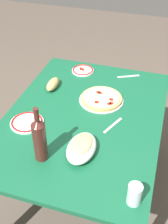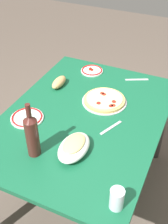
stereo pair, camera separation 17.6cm
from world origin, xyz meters
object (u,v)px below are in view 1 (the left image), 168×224
side_plate_near (27,122)px  side_plate_far (83,70)px  wine_bottle (40,139)px  bread_loaf (53,84)px  baked_pasta_dish (81,147)px  dining_table (84,130)px  pepperoni_pizza (101,99)px  water_glass (134,194)px

side_plate_near → side_plate_far: bearing=168.8°
wine_bottle → bread_loaf: (-0.63, -0.19, -0.10)m
baked_pasta_dish → side_plate_far: bearing=-163.0°
dining_table → side_plate_near: side_plate_near is taller
side_plate_near → bread_loaf: size_ratio=1.24×
pepperoni_pizza → side_plate_far: bearing=-144.7°
wine_bottle → side_plate_far: (-0.91, -0.06, -0.12)m
bread_loaf → side_plate_far: bearing=155.0°
dining_table → side_plate_far: (-0.52, -0.17, 0.13)m
side_plate_near → pepperoni_pizza: bearing=134.4°
baked_pasta_dish → side_plate_far: (-0.82, -0.25, -0.03)m
wine_bottle → pepperoni_pizza: bearing=163.7°
dining_table → baked_pasta_dish: size_ratio=5.44×
dining_table → wine_bottle: size_ratio=4.02×
wine_bottle → side_plate_near: bearing=-139.0°
baked_pasta_dish → bread_loaf: (-0.54, -0.38, -0.01)m
baked_pasta_dish → bread_loaf: baked_pasta_dish is taller
wine_bottle → side_plate_near: 0.32m
wine_bottle → water_glass: bearing=76.0°
water_glass → side_plate_near: water_glass is taller
pepperoni_pizza → side_plate_far: pepperoni_pizza is taller
pepperoni_pizza → wine_bottle: 0.62m
dining_table → wine_bottle: 0.48m
pepperoni_pizza → bread_loaf: bearing=-96.9°
water_glass → bread_loaf: water_glass is taller
pepperoni_pizza → baked_pasta_dish: bearing=2.1°
wine_bottle → side_plate_near: size_ratio=1.61×
pepperoni_pizza → bread_loaf: 0.37m
dining_table → wine_bottle: wine_bottle is taller
pepperoni_pizza → side_plate_far: (-0.33, -0.23, -0.01)m
pepperoni_pizza → side_plate_near: bearing=-45.6°
water_glass → side_plate_far: bearing=-151.4°
pepperoni_pizza → baked_pasta_dish: size_ratio=1.23×
baked_pasta_dish → wine_bottle: wine_bottle is taller
baked_pasta_dish → dining_table: bearing=-165.2°
pepperoni_pizza → water_glass: water_glass is taller
wine_bottle → side_plate_near: wine_bottle is taller
wine_bottle → side_plate_far: bearing=-176.2°
dining_table → water_glass: size_ratio=11.82×
side_plate_far → side_plate_near: bearing=-11.2°
baked_pasta_dish → side_plate_far: baked_pasta_dish is taller
pepperoni_pizza → side_plate_near: (0.36, -0.37, -0.01)m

